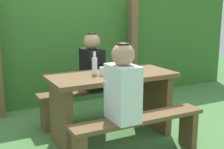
% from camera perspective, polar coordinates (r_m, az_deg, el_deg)
% --- Properties ---
extents(ground_plane, '(12.00, 12.00, 0.00)m').
position_cam_1_polar(ground_plane, '(3.55, -0.00, -11.79)').
color(ground_plane, '#4B7A41').
extents(hedge_backdrop, '(6.40, 1.09, 1.62)m').
position_cam_1_polar(hedge_backdrop, '(5.16, -10.43, 5.02)').
color(hedge_backdrop, '#376829').
rests_on(hedge_backdrop, ground_plane).
extents(pergola_post_right, '(0.12, 0.12, 2.16)m').
position_cam_1_polar(pergola_post_right, '(4.89, 4.00, 7.95)').
color(pergola_post_right, brown).
rests_on(pergola_post_right, ground_plane).
extents(picnic_table, '(1.40, 0.64, 0.75)m').
position_cam_1_polar(picnic_table, '(3.37, -0.00, -3.87)').
color(picnic_table, brown).
rests_on(picnic_table, ground_plane).
extents(bench_near, '(1.40, 0.24, 0.44)m').
position_cam_1_polar(bench_near, '(2.97, 5.18, -10.20)').
color(bench_near, brown).
rests_on(bench_near, ground_plane).
extents(bench_far, '(1.40, 0.24, 0.44)m').
position_cam_1_polar(bench_far, '(3.93, -3.87, -4.51)').
color(bench_far, brown).
rests_on(bench_far, ground_plane).
extents(person_white_shirt, '(0.25, 0.35, 0.72)m').
position_cam_1_polar(person_white_shirt, '(2.74, 2.01, -2.08)').
color(person_white_shirt, silver).
rests_on(person_white_shirt, bench_near).
extents(person_black_coat, '(0.25, 0.35, 0.72)m').
position_cam_1_polar(person_black_coat, '(3.82, -3.78, 2.05)').
color(person_black_coat, black).
rests_on(person_black_coat, bench_far).
extents(drinking_glass, '(0.08, 0.08, 0.09)m').
position_cam_1_polar(drinking_glass, '(3.23, -1.73, 0.63)').
color(drinking_glass, silver).
rests_on(drinking_glass, picnic_table).
extents(bottle_left, '(0.06, 0.06, 0.25)m').
position_cam_1_polar(bottle_left, '(3.28, -3.32, 1.83)').
color(bottle_left, silver).
rests_on(bottle_left, picnic_table).
extents(cell_phone, '(0.12, 0.16, 0.01)m').
position_cam_1_polar(cell_phone, '(3.43, 0.15, 0.63)').
color(cell_phone, black).
rests_on(cell_phone, picnic_table).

